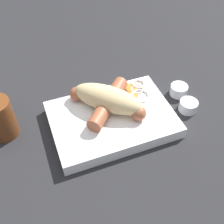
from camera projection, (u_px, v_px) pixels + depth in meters
name	position (u px, v px, depth m)	size (l,w,h in m)	color
ground_plane	(112.00, 124.00, 0.64)	(3.00, 3.00, 0.00)	#232326
food_tray	(112.00, 119.00, 0.63)	(0.27, 0.19, 0.03)	white
bread_roll	(108.00, 99.00, 0.62)	(0.16, 0.16, 0.05)	#DBBC84
sausage	(107.00, 103.00, 0.62)	(0.14, 0.14, 0.03)	#9E5638
pickled_veggies	(137.00, 91.00, 0.67)	(0.07, 0.08, 0.01)	orange
condiment_cup_near	(188.00, 106.00, 0.66)	(0.04, 0.04, 0.03)	silver
condiment_cup_far	(179.00, 90.00, 0.70)	(0.04, 0.04, 0.03)	silver
drink_glass	(0.00, 118.00, 0.59)	(0.06, 0.06, 0.09)	brown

